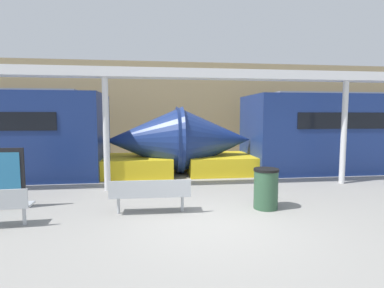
% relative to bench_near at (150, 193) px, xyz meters
% --- Properties ---
extents(ground_plane, '(60.00, 60.00, 0.00)m').
position_rel_bench_near_xyz_m(ground_plane, '(1.38, -0.86, -0.49)').
color(ground_plane, gray).
extents(station_wall, '(56.00, 0.20, 5.00)m').
position_rel_bench_near_xyz_m(station_wall, '(1.38, 8.63, 2.01)').
color(station_wall, tan).
rests_on(station_wall, ground_plane).
extents(bench_near, '(1.87, 0.49, 0.81)m').
position_rel_bench_near_xyz_m(bench_near, '(0.00, 0.00, 0.00)').
color(bench_near, '#ADB2B7').
rests_on(bench_near, ground_plane).
extents(trash_bin, '(0.61, 0.61, 0.99)m').
position_rel_bench_near_xyz_m(trash_bin, '(2.80, 0.03, 0.01)').
color(trash_bin, '#2D5138').
rests_on(trash_bin, ground_plane).
extents(poster_board, '(1.13, 0.07, 1.50)m').
position_rel_bench_near_xyz_m(poster_board, '(-3.61, 0.80, 0.27)').
color(poster_board, black).
rests_on(poster_board, ground_plane).
extents(support_column_near, '(0.18, 0.18, 3.40)m').
position_rel_bench_near_xyz_m(support_column_near, '(-1.32, 2.36, 1.21)').
color(support_column_near, silver).
rests_on(support_column_near, ground_plane).
extents(support_column_far, '(0.18, 0.18, 3.40)m').
position_rel_bench_near_xyz_m(support_column_far, '(6.37, 2.36, 1.21)').
color(support_column_far, silver).
rests_on(support_column_far, ground_plane).
extents(canopy_beam, '(28.00, 0.60, 0.28)m').
position_rel_bench_near_xyz_m(canopy_beam, '(-1.32, 2.36, 3.05)').
color(canopy_beam, silver).
rests_on(canopy_beam, support_column_near).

